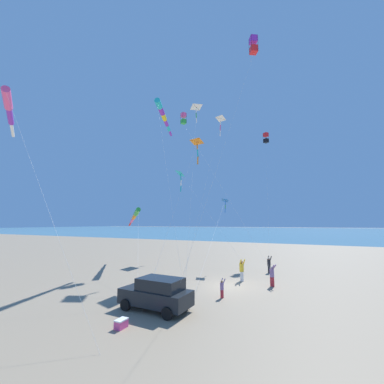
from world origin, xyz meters
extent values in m
plane|color=gray|center=(0.00, 0.00, 0.00)|extent=(600.00, 600.00, 0.00)
cube|color=teal|center=(-165.00, 0.00, 0.00)|extent=(240.00, 600.00, 0.01)
cube|color=black|center=(7.08, -2.25, 0.75)|extent=(2.02, 4.37, 0.84)
cube|color=black|center=(7.09, -1.91, 1.51)|extent=(1.73, 2.64, 0.68)
cylinder|color=black|center=(7.94, -3.75, 0.33)|extent=(0.25, 0.67, 0.66)
cylinder|color=black|center=(6.10, -3.67, 0.33)|extent=(0.25, 0.67, 0.66)
cylinder|color=black|center=(8.06, -0.83, 0.33)|extent=(0.25, 0.67, 0.66)
cylinder|color=black|center=(6.21, -0.75, 0.33)|extent=(0.25, 0.67, 0.66)
cube|color=#EF4C93|center=(9.87, -2.34, 0.18)|extent=(0.60, 0.40, 0.36)
cube|color=white|center=(9.87, -2.34, 0.39)|extent=(0.62, 0.42, 0.06)
cube|color=silver|center=(-2.14, 0.66, 0.41)|extent=(0.35, 0.33, 0.82)
cylinder|color=gold|center=(-2.14, 0.66, 1.17)|extent=(0.53, 0.53, 0.68)
sphere|color=#A37551|center=(-2.14, 0.66, 1.63)|extent=(0.26, 0.26, 0.26)
cylinder|color=gold|center=(-2.12, 0.90, 1.68)|extent=(0.39, 0.34, 0.52)
cylinder|color=gold|center=(-1.90, 0.64, 1.68)|extent=(0.39, 0.34, 0.52)
cube|color=#232328|center=(-6.87, 2.36, 0.36)|extent=(0.32, 0.24, 0.72)
cylinder|color=#232328|center=(-6.87, 2.36, 1.02)|extent=(0.43, 0.43, 0.60)
sphere|color=beige|center=(-6.87, 2.36, 1.43)|extent=(0.23, 0.23, 0.23)
cylinder|color=#232328|center=(-7.06, 2.28, 1.47)|extent=(0.37, 0.22, 0.45)
cylinder|color=#232328|center=(-6.95, 2.55, 1.47)|extent=(0.37, 0.22, 0.45)
cube|color=#B72833|center=(-1.38, 3.33, 0.37)|extent=(0.23, 0.32, 0.75)
cylinder|color=#8E6B9E|center=(-1.38, 3.33, 1.06)|extent=(0.43, 0.43, 0.62)
sphere|color=beige|center=(-1.38, 3.33, 1.48)|extent=(0.23, 0.23, 0.23)
cylinder|color=#8E6B9E|center=(-1.47, 3.53, 1.52)|extent=(0.21, 0.39, 0.47)
cylinder|color=#8E6B9E|center=(-1.18, 3.43, 1.52)|extent=(0.21, 0.39, 0.47)
cube|color=#B72833|center=(3.22, 0.61, 0.27)|extent=(0.24, 0.18, 0.54)
cylinder|color=#8E6B9E|center=(3.22, 0.61, 0.77)|extent=(0.32, 0.32, 0.45)
sphere|color=#A37551|center=(3.22, 0.61, 1.08)|extent=(0.17, 0.17, 0.17)
cylinder|color=#8E6B9E|center=(3.08, 0.55, 1.11)|extent=(0.28, 0.17, 0.34)
cylinder|color=#8E6B9E|center=(3.16, 0.75, 1.11)|extent=(0.28, 0.17, 0.34)
cylinder|color=#1EB7C6|center=(-2.75, -8.91, 19.11)|extent=(1.56, 1.10, 0.88)
cylinder|color=purple|center=(-3.99, -9.33, 18.90)|extent=(1.53, 1.02, 0.81)
cylinder|color=yellow|center=(-5.24, -9.75, 18.69)|extent=(1.49, 0.95, 0.73)
cylinder|color=purple|center=(-6.49, -10.16, 18.48)|extent=(1.46, 0.87, 0.66)
cylinder|color=#1EB7C6|center=(-7.73, -10.58, 18.27)|extent=(1.42, 0.80, 0.59)
cylinder|color=purple|center=(-8.98, -11.00, 18.06)|extent=(1.39, 0.72, 0.51)
cylinder|color=white|center=(1.68, -4.88, 9.52)|extent=(7.61, 7.67, 19.04)
pyramid|color=white|center=(-9.27, -6.93, 21.32)|extent=(1.48, 1.87, 0.54)
cylinder|color=black|center=(-9.24, -6.94, 21.22)|extent=(1.36, 0.40, 0.51)
cylinder|color=white|center=(-9.26, -6.97, 20.77)|extent=(0.18, 0.22, 0.75)
cylinder|color=green|center=(-9.29, -6.99, 20.03)|extent=(0.20, 0.20, 0.75)
cylinder|color=white|center=(-9.27, -6.94, 19.29)|extent=(0.24, 0.22, 0.76)
cylinder|color=white|center=(-2.36, -4.26, 10.58)|extent=(13.78, 5.37, 21.17)
cylinder|color=green|center=(-2.66, -11.53, 6.38)|extent=(1.76, 1.83, 0.96)
cylinder|color=orange|center=(-3.95, -12.91, 5.93)|extent=(1.67, 1.75, 0.87)
cylinder|color=#EF4C93|center=(-5.24, -14.30, 5.48)|extent=(1.58, 1.67, 0.77)
cylinder|color=red|center=(-6.53, -15.69, 5.03)|extent=(1.50, 1.59, 0.68)
cylinder|color=white|center=(2.53, -7.19, 3.24)|extent=(9.10, 7.29, 6.48)
cube|color=purple|center=(-1.25, 2.56, 22.13)|extent=(0.87, 0.87, 0.63)
cube|color=red|center=(-1.25, 2.56, 21.12)|extent=(0.87, 0.87, 0.63)
cylinder|color=black|center=(-1.36, 2.13, 21.62)|extent=(0.02, 0.02, 1.64)
cylinder|color=black|center=(-0.82, 2.46, 21.62)|extent=(0.02, 0.02, 1.64)
cylinder|color=black|center=(-1.69, 2.66, 21.62)|extent=(0.02, 0.02, 1.64)
cylinder|color=black|center=(-1.15, 3.00, 21.62)|extent=(0.02, 0.02, 1.64)
cylinder|color=white|center=(3.23, 0.83, 10.40)|extent=(8.97, 3.46, 20.80)
pyramid|color=orange|center=(-4.36, -4.65, 14.42)|extent=(2.30, 2.14, 0.44)
cylinder|color=black|center=(-4.35, -4.66, 14.30)|extent=(1.01, 1.40, 0.32)
cylinder|color=orange|center=(-4.31, -4.62, 13.78)|extent=(0.28, 0.28, 0.88)
cylinder|color=#1EB7C6|center=(-4.24, -4.52, 12.92)|extent=(0.23, 0.28, 0.88)
cylinder|color=orange|center=(-4.24, -4.51, 12.06)|extent=(0.24, 0.25, 0.88)
cylinder|color=white|center=(1.79, -3.64, 7.12)|extent=(12.30, 2.06, 14.24)
pyramid|color=blue|center=(-7.54, -2.43, 7.82)|extent=(1.14, 1.22, 0.42)
cylinder|color=black|center=(-7.52, -2.45, 7.76)|extent=(0.68, 0.52, 0.45)
cylinder|color=blue|center=(-7.51, -2.43, 7.48)|extent=(0.11, 0.13, 0.47)
cylinder|color=green|center=(-7.52, -2.44, 7.02)|extent=(0.13, 0.15, 0.47)
cylinder|color=blue|center=(-7.56, -2.48, 6.55)|extent=(0.14, 0.14, 0.47)
cylinder|color=white|center=(-0.15, -1.27, 3.86)|extent=(14.75, 2.37, 7.73)
cube|color=red|center=(-19.15, 0.93, 19.31)|extent=(0.88, 0.88, 0.63)
cube|color=black|center=(-19.15, 0.93, 18.31)|extent=(0.88, 0.88, 0.63)
cylinder|color=black|center=(-19.09, 0.49, 18.81)|extent=(0.02, 0.02, 1.63)
cylinder|color=black|center=(-18.71, 0.99, 18.81)|extent=(0.02, 0.02, 1.63)
cylinder|color=black|center=(-19.59, 0.87, 18.81)|extent=(0.02, 0.02, 1.63)
cylinder|color=black|center=(-19.20, 1.37, 18.81)|extent=(0.02, 0.02, 1.63)
cylinder|color=white|center=(-13.96, 1.53, 9.00)|extent=(10.38, 1.20, 18.00)
cube|color=#EF4C93|center=(-11.23, -10.00, 21.53)|extent=(0.90, 0.90, 0.66)
cube|color=green|center=(-11.23, -10.00, 20.48)|extent=(0.90, 0.90, 0.66)
cylinder|color=black|center=(-11.11, -10.45, 21.00)|extent=(0.02, 0.02, 1.71)
cylinder|color=black|center=(-10.78, -9.89, 21.00)|extent=(0.02, 0.02, 1.71)
cylinder|color=black|center=(-11.68, -10.12, 21.00)|extent=(0.02, 0.02, 1.71)
cylinder|color=black|center=(-11.35, -9.55, 21.00)|extent=(0.02, 0.02, 1.71)
cylinder|color=white|center=(-8.08, -3.41, 10.08)|extent=(6.30, 13.19, 20.15)
cylinder|color=#EF4C93|center=(10.35, -13.63, 14.34)|extent=(1.78, 2.36, 0.97)
cylinder|color=purple|center=(9.10, -15.61, 13.92)|extent=(1.63, 2.26, 0.82)
cylinder|color=white|center=(7.85, -17.59, 13.50)|extent=(1.49, 2.15, 0.67)
cylinder|color=white|center=(11.52, -7.03, 7.20)|extent=(1.09, 11.23, 14.41)
pyramid|color=white|center=(-7.31, -2.72, 17.99)|extent=(1.83, 1.62, 0.42)
cylinder|color=black|center=(-7.30, -2.74, 17.90)|extent=(0.66, 1.20, 0.35)
cylinder|color=white|center=(-7.32, -2.78, 17.48)|extent=(0.20, 0.23, 0.71)
cylinder|color=#EF4C93|center=(-7.38, -2.85, 16.79)|extent=(0.22, 0.22, 0.71)
cylinder|color=white|center=(-7.42, -2.91, 16.10)|extent=(0.17, 0.18, 0.70)
cylinder|color=white|center=(-1.41, -2.39, 8.93)|extent=(11.78, 0.71, 17.85)
pyramid|color=#1EB7C6|center=(-12.56, -11.12, 12.83)|extent=(2.41, 2.18, 0.94)
cylinder|color=black|center=(-12.52, -11.18, 12.73)|extent=(0.88, 1.32, 1.03)
cylinder|color=#1EB7C6|center=(-12.55, -11.14, 12.17)|extent=(0.24, 0.29, 0.94)
cylinder|color=white|center=(-12.57, -11.09, 11.24)|extent=(0.21, 0.20, 0.93)
cylinder|color=#1EB7C6|center=(-12.53, -11.09, 10.31)|extent=(0.22, 0.15, 0.94)
cylinder|color=white|center=(-10.35, -5.69, 6.33)|extent=(4.35, 10.99, 12.66)
camera|label=1|loc=(19.58, 6.12, 5.08)|focal=22.36mm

